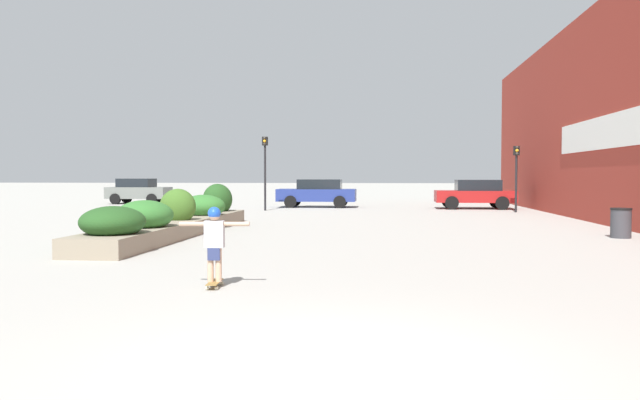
% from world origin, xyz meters
% --- Properties ---
extents(ground_plane, '(300.00, 300.00, 0.00)m').
position_xyz_m(ground_plane, '(0.00, 0.00, 0.00)').
color(ground_plane, '#A3A099').
extents(planter_box, '(1.58, 11.63, 1.49)m').
position_xyz_m(planter_box, '(-5.87, 12.58, 0.52)').
color(planter_box, gray).
rests_on(planter_box, ground_plane).
extents(skateboard, '(0.24, 0.66, 0.09)m').
position_xyz_m(skateboard, '(-2.28, 4.03, 0.07)').
color(skateboard, olive).
rests_on(skateboard, ground_plane).
extents(skateboarder, '(1.12, 0.21, 1.20)m').
position_xyz_m(skateboarder, '(-2.28, 4.03, 0.82)').
color(skateboarder, tan).
rests_on(skateboarder, skateboard).
extents(trash_bin, '(0.59, 0.59, 0.86)m').
position_xyz_m(trash_bin, '(7.17, 13.04, 0.43)').
color(trash_bin, '#38383D').
rests_on(trash_bin, ground_plane).
extents(car_leftmost, '(3.85, 1.94, 1.62)m').
position_xyz_m(car_leftmost, '(-15.38, 32.81, 0.85)').
color(car_leftmost, slate).
rests_on(car_leftmost, ground_plane).
extents(car_center_left, '(4.45, 1.94, 1.59)m').
position_xyz_m(car_center_left, '(-3.45, 29.62, 0.84)').
color(car_center_left, navy).
rests_on(car_center_left, ground_plane).
extents(car_center_right, '(4.21, 2.05, 1.58)m').
position_xyz_m(car_center_right, '(5.27, 28.82, 0.84)').
color(car_center_right, maroon).
rests_on(car_center_right, ground_plane).
extents(traffic_light_left, '(0.28, 0.30, 3.81)m').
position_xyz_m(traffic_light_left, '(-5.77, 25.98, 2.57)').
color(traffic_light_left, black).
rests_on(traffic_light_left, ground_plane).
extents(traffic_light_right, '(0.28, 0.30, 3.25)m').
position_xyz_m(traffic_light_right, '(6.78, 25.69, 2.23)').
color(traffic_light_right, black).
rests_on(traffic_light_right, ground_plane).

